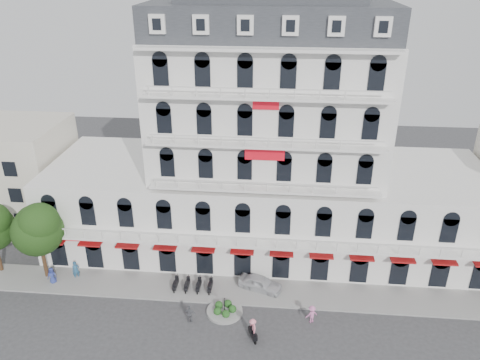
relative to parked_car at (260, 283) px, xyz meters
The scene contains 12 objects.
sidewalk 0.80m from the parked_car, 86.56° to the right, with size 53.00×4.00×0.16m, color gray.
main_building 12.56m from the parked_car, 89.80° to the left, with size 45.00×15.00×25.80m.
flank_building_west 32.19m from the parked_car, 160.69° to the left, with size 14.00×10.00×12.00m, color beige.
traffic_island 4.61m from the parked_car, 130.34° to the right, with size 3.20×3.20×1.60m.
parked_scooter_row 6.40m from the parked_car, behind, with size 4.40×1.80×1.10m, color black, non-canonical shape.
tree_west_inner 21.50m from the parked_car, behind, with size 4.76×4.76×8.25m.
parked_car is the anchor object (origin of this frame).
rider_center 6.45m from the parked_car, 92.55° to the right, with size 0.93×1.62×2.05m.
pedestrian_left 19.95m from the parked_car, behind, with size 0.86×0.56×1.77m, color navy.
pedestrian_mid 7.62m from the parked_car, 139.58° to the right, with size 1.00×0.42×1.71m, color slate.
pedestrian_right 6.09m from the parked_car, 40.79° to the right, with size 1.08×0.62×1.67m, color pink.
pedestrian_far 17.93m from the parked_car, behind, with size 0.71×0.46×1.94m, color #29577B.
Camera 1 is at (1.33, -26.12, 28.31)m, focal length 35.00 mm.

